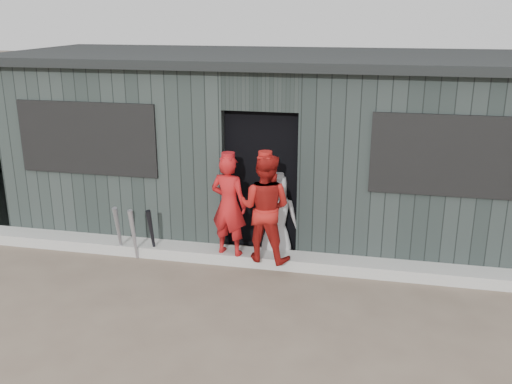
% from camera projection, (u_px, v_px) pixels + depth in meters
% --- Properties ---
extents(ground, '(80.00, 80.00, 0.00)m').
position_uv_depth(ground, '(220.00, 335.00, 5.91)').
color(ground, brown).
rests_on(ground, ground).
extents(curb, '(8.00, 0.36, 0.15)m').
position_uv_depth(curb, '(256.00, 258.00, 7.58)').
color(curb, '#A4A5A0').
rests_on(curb, ground).
extents(bat_left, '(0.07, 0.19, 0.74)m').
position_uv_depth(bat_left, '(134.00, 235.00, 7.58)').
color(bat_left, '#9D9CA5').
rests_on(bat_left, ground).
extents(bat_mid, '(0.13, 0.31, 0.76)m').
position_uv_depth(bat_mid, '(119.00, 231.00, 7.67)').
color(bat_mid, gray).
rests_on(bat_mid, ground).
extents(bat_right, '(0.10, 0.20, 0.70)m').
position_uv_depth(bat_right, '(152.00, 234.00, 7.66)').
color(bat_right, black).
rests_on(bat_right, ground).
extents(player_red_left, '(0.55, 0.42, 1.34)m').
position_uv_depth(player_red_left, '(229.00, 205.00, 7.34)').
color(player_red_left, '#B11517').
rests_on(player_red_left, curb).
extents(player_red_right, '(0.76, 0.63, 1.40)m').
position_uv_depth(player_red_right, '(265.00, 207.00, 7.16)').
color(player_red_right, '#A01713').
rests_on(player_red_right, curb).
extents(player_grey_back, '(0.58, 0.40, 1.16)m').
position_uv_depth(player_grey_back, '(277.00, 217.00, 7.63)').
color(player_grey_back, '#A4A4A4').
rests_on(player_grey_back, ground).
extents(dugout, '(8.30, 3.30, 2.62)m').
position_uv_depth(dugout, '(279.00, 142.00, 8.79)').
color(dugout, black).
rests_on(dugout, ground).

